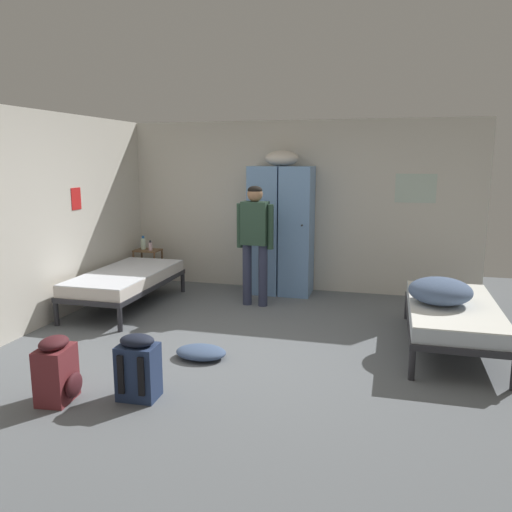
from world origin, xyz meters
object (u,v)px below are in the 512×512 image
Objects in this scene: shelf_unit at (148,264)px; clothes_pile_denim at (201,352)px; person_traveler at (255,234)px; backpack_maroon at (57,371)px; bedding_heap at (440,291)px; bed_left_rear at (126,279)px; lotion_bottle at (150,246)px; backpack_navy at (139,368)px; bed_right at (453,313)px; locker_bank at (281,228)px; water_bottle at (143,243)px.

clothes_pile_denim is (1.85, -2.58, -0.29)m from shelf_unit.
backpack_maroon is (-0.83, -3.11, -0.71)m from person_traveler.
bed_left_rear is at bearing 171.99° from bedding_heap.
bed_left_rear is 1.82m from person_traveler.
lotion_bottle is at bearing 99.21° from bed_left_rear.
backpack_navy is (-0.22, -2.88, -0.71)m from person_traveler.
locker_bank is at bearing 141.35° from bed_right.
bedding_heap is 2.52m from clothes_pile_denim.
bed_right is 12.46× the size of lotion_bottle.
bed_left_rear is 1.18× the size of person_traveler.
person_traveler is at bearing 17.69° from bed_left_rear.
person_traveler is at bearing -17.89° from lotion_bottle.
water_bottle is at bearing 161.81° from person_traveler.
backpack_navy is at bearing -96.56° from locker_bank.
lotion_bottle is (0.07, -0.04, 0.29)m from shelf_unit.
person_traveler is at bearing 156.86° from bed_right.
bed_right is at bearing -7.08° from bed_left_rear.
clothes_pile_denim is (1.78, -2.54, -0.58)m from lotion_bottle.
backpack_maroon is at bearing -146.51° from bedding_heap.
clothes_pile_denim is (1.60, -1.43, -0.32)m from bed_left_rear.
backpack_maroon is (-3.23, -2.09, -0.12)m from bed_right.
person_traveler is at bearing 85.64° from backpack_navy.
clothes_pile_denim is (0.19, 0.93, -0.20)m from backpack_navy.
shelf_unit is at bearing 125.72° from clothes_pile_denim.
lotion_bottle is at bearing 159.08° from bed_right.
shelf_unit is 4.59m from bed_right.
bedding_heap is 3.09m from backpack_navy.
water_bottle is 0.38× the size of backpack_navy.
water_bottle is at bearing 165.96° from shelf_unit.
bedding_heap is (3.90, -0.55, 0.24)m from bed_left_rear.
person_traveler reaches higher than water_bottle.
clothes_pile_denim is at bearing -54.89° from lotion_bottle.
clothes_pile_denim is at bearing 78.76° from backpack_navy.
water_bottle is at bearing 157.88° from bedding_heap.
clothes_pile_denim is (-2.29, -0.88, -0.56)m from bedding_heap.
clothes_pile_denim is at bearing -91.02° from person_traveler.
locker_bank reaches higher than bed_right.
backpack_navy is (-2.48, -1.81, -0.36)m from bedding_heap.
lotion_bottle is at bearing 157.86° from bedding_heap.
lotion_bottle is 3.16m from clothes_pile_denim.
backpack_navy is (1.42, -2.36, -0.12)m from bed_left_rear.
bedding_heap is (-0.14, -0.05, 0.24)m from bed_right.
backpack_maroon reaches higher than bed_right.
clothes_pile_denim is at bearing -94.91° from locker_bank.
lotion_bottle is at bearing 162.11° from person_traveler.
locker_bank is at bearing 75.07° from person_traveler.
shelf_unit is at bearing 115.42° from backpack_navy.
locker_bank is 4.05× the size of clothes_pile_denim.
backpack_navy is (1.60, -3.47, -0.38)m from lotion_bottle.
backpack_maroon is (1.06, -3.74, -0.09)m from shelf_unit.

